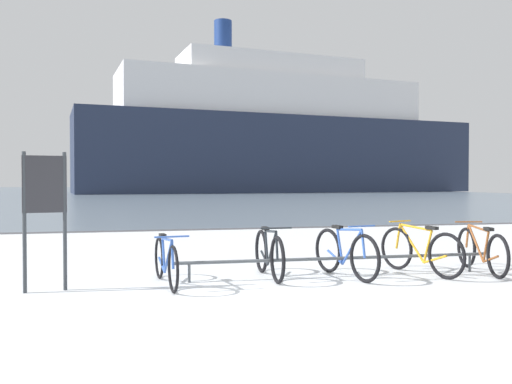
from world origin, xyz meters
The scene contains 9 objects.
ground centered at (0.00, 53.90, -0.04)m, with size 80.00×132.00×0.08m.
bike_rack centered at (1.42, 1.73, 0.27)m, with size 4.99×0.12×0.31m.
bicycle_0 centered at (-1.17, 1.62, 0.34)m, with size 0.46×1.71×0.74m.
bicycle_1 centered at (0.38, 1.87, 0.36)m, with size 0.46×1.63×0.79m.
bicycle_2 centered at (1.51, 1.65, 0.37)m, with size 0.53×1.63×0.82m.
bicycle_3 centered at (2.76, 1.66, 0.37)m, with size 0.63×1.66×0.81m.
bicycle_4 centered at (3.78, 1.57, 0.35)m, with size 0.49×1.73×0.78m.
info_sign centered at (-2.74, 1.54, 1.24)m, with size 0.55×0.13×1.84m.
ferry_ship centered at (16.32, 61.47, 7.16)m, with size 52.40×19.52×21.33m.
Camera 1 is at (-1.57, -5.93, 1.46)m, focal length 37.64 mm.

